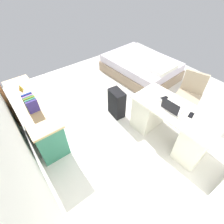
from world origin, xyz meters
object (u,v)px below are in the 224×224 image
credenza (35,116)px  suitcase_black (117,103)px  bed (141,67)px  cell_phone_by_mouse (164,98)px  desk (171,124)px  computer_mouse (160,100)px  figurine_small (20,87)px  office_chair (188,98)px  cell_phone_near_laptop (191,115)px  laptop (172,108)px

credenza → suitcase_black: (-0.60, -1.47, -0.06)m
bed → cell_phone_by_mouse: size_ratio=14.59×
desk → credenza: desk is taller
computer_mouse → figurine_small: (1.79, 1.77, 0.02)m
cell_phone_by_mouse → figurine_small: 2.61m
office_chair → bed: size_ratio=0.47×
credenza → figurine_small: (0.41, 0.00, 0.42)m
suitcase_black → office_chair: bearing=-119.8°
credenza → cell_phone_by_mouse: (-1.38, -1.90, 0.39)m
cell_phone_by_mouse → figurine_small: bearing=59.5°
bed → computer_mouse: size_ratio=19.85×
desk → credenza: 2.49m
cell_phone_by_mouse → figurine_small: size_ratio=1.24×
desk → cell_phone_by_mouse: cell_phone_by_mouse is taller
figurine_small → credenza: bearing=-179.8°
desk → cell_phone_near_laptop: (-0.23, -0.07, 0.36)m
laptop → figurine_small: laptop is taller
figurine_small → computer_mouse: bearing=-135.3°
office_chair → cell_phone_near_laptop: bearing=122.0°
office_chair → suitcase_black: size_ratio=1.54×
credenza → suitcase_black: credenza is taller
desk → suitcase_black: 1.14m
bed → suitcase_black: suitcase_black is taller
desk → office_chair: (0.24, -0.82, 0.03)m
suitcase_black → figurine_small: figurine_small is taller
suitcase_black → figurine_small: size_ratio=5.54×
bed → suitcase_black: 1.72m
computer_mouse → laptop: bearing=171.0°
suitcase_black → cell_phone_near_laptop: cell_phone_near_laptop is taller
bed → credenza: bearing=94.3°
desk → computer_mouse: size_ratio=14.81×
bed → computer_mouse: computer_mouse is taller
computer_mouse → cell_phone_by_mouse: 0.13m
credenza → bed: bearing=-85.7°
suitcase_black → laptop: 1.19m
cell_phone_by_mouse → cell_phone_near_laptop: bearing=-166.7°
credenza → cell_phone_near_laptop: 2.73m
desk → office_chair: size_ratio=1.58×
credenza → cell_phone_by_mouse: cell_phone_by_mouse is taller
bed → cell_phone_near_laptop: (-2.14, 1.08, 0.51)m
desk → credenza: bearing=47.4°
suitcase_black → cell_phone_near_laptop: size_ratio=4.48×
bed → cell_phone_near_laptop: cell_phone_near_laptop is taller
figurine_small → desk: bearing=-138.7°
credenza → figurine_small: size_ratio=16.36×
computer_mouse → credenza: bearing=48.2°
desk → office_chair: 0.85m
credenza → figurine_small: figurine_small is taller
suitcase_black → cell_phone_by_mouse: 0.99m
cell_phone_near_laptop → cell_phone_by_mouse: 0.53m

